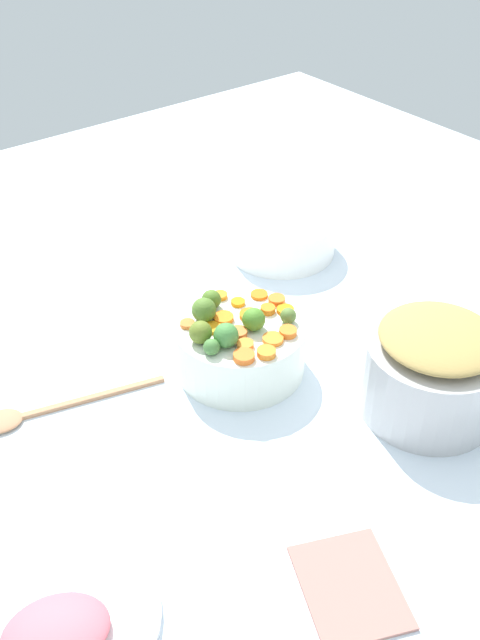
{
  "coord_description": "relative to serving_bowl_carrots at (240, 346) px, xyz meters",
  "views": [
    {
      "loc": [
        -0.78,
        0.61,
        0.88
      ],
      "look_at": [
        0.01,
        0.01,
        0.13
      ],
      "focal_mm": 39.97,
      "sensor_mm": 36.0,
      "label": 1
    }
  ],
  "objects": [
    {
      "name": "brussels_sprout_3",
      "position": [
        0.07,
        0.01,
        0.07
      ],
      "size": [
        0.04,
        0.04,
        0.04
      ],
      "primitive_type": "sphere",
      "color": "#4B7024",
      "rests_on": "serving_bowl_carrots"
    },
    {
      "name": "carrot_slice_11",
      "position": [
        -0.09,
        0.02,
        0.05
      ],
      "size": [
        0.04,
        0.04,
        0.01
      ],
      "primitive_type": "cylinder",
      "rotation": [
        0.0,
        0.0,
        2.86
      ],
      "color": "orange",
      "rests_on": "serving_bowl_carrots"
    },
    {
      "name": "metal_pot",
      "position": [
        -0.28,
        -0.19,
        0.02
      ],
      "size": [
        0.23,
        0.23,
        0.14
      ],
      "primitive_type": "cylinder",
      "color": "#B6B6B7",
      "rests_on": "tabletop"
    },
    {
      "name": "carrot_slice_4",
      "position": [
        -0.02,
        0.02,
        0.06
      ],
      "size": [
        0.04,
        0.04,
        0.01
      ],
      "primitive_type": "cylinder",
      "rotation": [
        0.0,
        0.0,
        0.51
      ],
      "color": "orange",
      "rests_on": "serving_bowl_carrots"
    },
    {
      "name": "carrot_slice_0",
      "position": [
        0.05,
        -0.08,
        0.05
      ],
      "size": [
        0.04,
        0.04,
        0.01
      ],
      "primitive_type": "cylinder",
      "rotation": [
        0.0,
        0.0,
        2.69
      ],
      "color": "orange",
      "rests_on": "serving_bowl_carrots"
    },
    {
      "name": "casserole_dish",
      "position": [
        0.27,
        -0.32,
        -0.01
      ],
      "size": [
        0.24,
        0.24,
        0.09
      ],
      "primitive_type": "cylinder",
      "color": "white",
      "rests_on": "tabletop"
    },
    {
      "name": "brussels_sprout_2",
      "position": [
        -0.03,
        0.05,
        0.07
      ],
      "size": [
        0.04,
        0.04,
        0.04
      ],
      "primitive_type": "sphere",
      "color": "#44853C",
      "rests_on": "serving_bowl_carrots"
    },
    {
      "name": "brussels_sprout_0",
      "position": [
        -0.03,
        0.09,
        0.06
      ],
      "size": [
        0.03,
        0.03,
        0.03
      ],
      "primitive_type": "sphere",
      "color": "#467B39",
      "rests_on": "serving_bowl_carrots"
    },
    {
      "name": "carrot_slice_13",
      "position": [
        -0.05,
        0.03,
        0.05
      ],
      "size": [
        0.03,
        0.03,
        0.01
      ],
      "primitive_type": "cylinder",
      "rotation": [
        0.0,
        0.0,
        6.21
      ],
      "color": "orange",
      "rests_on": "serving_bowl_carrots"
    },
    {
      "name": "carrot_slice_6",
      "position": [
        -0.07,
        -0.05,
        0.06
      ],
      "size": [
        0.04,
        0.04,
        0.01
      ],
      "primitive_type": "cylinder",
      "rotation": [
        0.0,
        0.0,
        3.69
      ],
      "color": "orange",
      "rests_on": "serving_bowl_carrots"
    },
    {
      "name": "carrot_slice_1",
      "position": [
        0.02,
        0.05,
        0.05
      ],
      "size": [
        0.04,
        0.04,
        0.01
      ],
      "primitive_type": "cylinder",
      "rotation": [
        0.0,
        0.0,
        3.29
      ],
      "color": "orange",
      "rests_on": "serving_bowl_carrots"
    },
    {
      "name": "carrot_slice_8",
      "position": [
        0.01,
        -0.03,
        0.05
      ],
      "size": [
        0.05,
        0.05,
        0.01
      ],
      "primitive_type": "cylinder",
      "rotation": [
        0.0,
        0.0,
        0.75
      ],
      "color": "orange",
      "rests_on": "serving_bowl_carrots"
    },
    {
      "name": "wooden_spoon",
      "position": [
        0.12,
        0.36,
        -0.04
      ],
      "size": [
        0.12,
        0.32,
        0.01
      ],
      "color": "tan",
      "rests_on": "tabletop"
    },
    {
      "name": "carrot_slice_7",
      "position": [
        0.09,
        -0.02,
        0.05
      ],
      "size": [
        0.03,
        0.03,
        0.01
      ],
      "primitive_type": "cylinder",
      "rotation": [
        0.0,
        0.0,
        0.1
      ],
      "color": "orange",
      "rests_on": "serving_bowl_carrots"
    },
    {
      "name": "carrot_slice_2",
      "position": [
        0.03,
        0.02,
        0.05
      ],
      "size": [
        0.05,
        0.05,
        0.01
      ],
      "primitive_type": "cylinder",
      "rotation": [
        0.0,
        0.0,
        4.39
      ],
      "color": "orange",
      "rests_on": "serving_bowl_carrots"
    },
    {
      "name": "brussels_sprout_1",
      "position": [
        -0.05,
        -0.07,
        0.06
      ],
      "size": [
        0.03,
        0.03,
        0.03
      ],
      "primitive_type": "sphere",
      "color": "#587834",
      "rests_on": "serving_bowl_carrots"
    },
    {
      "name": "tabletop",
      "position": [
        -0.01,
        -0.01,
        -0.06
      ],
      "size": [
        2.4,
        2.4,
        0.02
      ],
      "primitive_type": "cube",
      "color": "white",
      "rests_on": "ground"
    },
    {
      "name": "carrot_slice_12",
      "position": [
        0.01,
        -0.09,
        0.05
      ],
      "size": [
        0.04,
        0.04,
        0.01
      ],
      "primitive_type": "cylinder",
      "rotation": [
        0.0,
        0.0,
        5.85
      ],
      "color": "orange",
      "rests_on": "serving_bowl_carrots"
    },
    {
      "name": "brussels_sprout_6",
      "position": [
        -0.02,
        -0.01,
        0.07
      ],
      "size": [
        0.04,
        0.04,
        0.04
      ],
      "primitive_type": "sphere",
      "color": "#4A8428",
      "rests_on": "serving_bowl_carrots"
    },
    {
      "name": "dish_towel",
      "position": [
        -0.44,
        0.16,
        -0.05
      ],
      "size": [
        0.19,
        0.18,
        0.01
      ],
      "primitive_type": "cube",
      "rotation": [
        0.0,
        0.0,
        -0.41
      ],
      "color": "#A87269",
      "rests_on": "tabletop"
    },
    {
      "name": "carrot_slice_15",
      "position": [
        -0.02,
        -0.09,
        0.05
      ],
      "size": [
        0.04,
        0.04,
        0.01
      ],
      "primitive_type": "cylinder",
      "rotation": [
        0.0,
        0.0,
        0.94
      ],
      "color": "orange",
      "rests_on": "serving_bowl_carrots"
    },
    {
      "name": "ham_plate",
      "position": [
        -0.26,
        0.48,
        -0.04
      ],
      "size": [
        0.25,
        0.25,
        0.01
      ],
      "primitive_type": "cylinder",
      "color": "white",
      "rests_on": "tabletop"
    },
    {
      "name": "carrot_slice_5",
      "position": [
        -0.08,
        0.05,
        0.05
      ],
      "size": [
        0.05,
        0.05,
        0.01
      ],
      "primitive_type": "cylinder",
      "rotation": [
        0.0,
        0.0,
        5.67
      ],
      "color": "orange",
      "rests_on": "serving_bowl_carrots"
    },
    {
      "name": "ham_slice_main",
      "position": [
        -0.28,
        0.5,
        -0.03
      ],
      "size": [
        0.15,
        0.16,
        0.02
      ],
      "primitive_type": "ellipsoid",
      "rotation": [
        0.0,
        0.0,
        4.36
      ],
      "color": "#D35E6C",
      "rests_on": "ham_plate"
    },
    {
      "name": "carrot_slice_10",
      "position": [
        -0.07,
        -0.02,
        0.05
      ],
      "size": [
        0.05,
        0.05,
        0.01
      ],
      "primitive_type": "cylinder",
      "rotation": [
        0.0,
        0.0,
        0.72
      ],
      "color": "orange",
      "rests_on": "serving_bowl_carrots"
    },
    {
      "name": "carrot_slice_14",
      "position": [
        -0.0,
        -0.06,
        0.06
      ],
      "size": [
        0.04,
        0.04,
        0.01
      ],
      "primitive_type": "cylinder",
      "rotation": [
        0.0,
        0.0,
        5.37
      ],
      "color": "orange",
      "rests_on": "serving_bowl_carrots"
    },
    {
      "name": "carrot_slice_9",
      "position": [
        0.05,
        0.07,
        0.05
      ],
      "size": [
        0.03,
        0.03,
        0.01
      ],
      "primitive_type": "cylinder",
      "rotation": [
        0.0,
        0.0,
        0.17
      ],
      "color": "orange",
      "rests_on": "serving_bowl_carrots"
    },
    {
      "name": "serving_bowl_carrots",
      "position": [
        0.0,
        0.0,
        0.0
      ],
      "size": [
        0.23,
        0.23,
        0.1
      ],
      "primitive_type": "cylinder",
      "color": "white",
      "rests_on": "tabletop"
    },
    {
      "name": "brussels_sprout_4",
      "position": [
        0.0,
        0.08,
        0.07
      ],
      "size": [
        0.04,
        0.04,
        0.04
      ],
      "primitive_type": "sphere",
      "color": "olive",
      "rests_on": "serving_bowl_carrots"
    },
    {
      "name": "carrot_slice_3",
      "position": [
        0.05,
        -0.03,
        0.05
      ],
      "size": [
        0.04,
        0.04,
        0.01
      ],
      "primitive_type": "cylinder",
      "rotation": [
        0.0,
        0.0,
        3.73
      ],
      "color": "orange",
      "rests_on": "serving_bowl_carrots"
    },
    {
      "name": "brussels_sprout_5",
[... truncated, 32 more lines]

